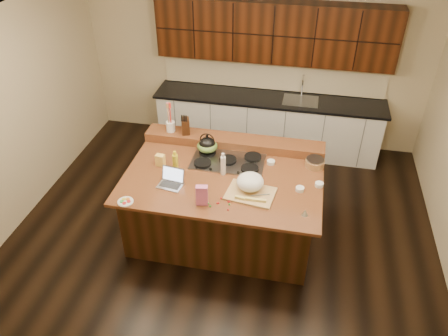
# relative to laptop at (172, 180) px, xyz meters

# --- Properties ---
(room) EXTENTS (5.52, 5.02, 2.72)m
(room) POSITION_rel_laptop_xyz_m (0.56, 0.28, 0.38)
(room) COLOR black
(room) RESTS_ON ground
(island) EXTENTS (2.40, 1.60, 0.92)m
(island) POSITION_rel_laptop_xyz_m (0.56, 0.28, -0.51)
(island) COLOR black
(island) RESTS_ON ground
(back_ledge) EXTENTS (2.40, 0.30, 0.12)m
(back_ledge) POSITION_rel_laptop_xyz_m (0.56, 0.98, 0.01)
(back_ledge) COLOR black
(back_ledge) RESTS_ON island
(cooktop) EXTENTS (0.92, 0.52, 0.05)m
(cooktop) POSITION_rel_laptop_xyz_m (0.56, 0.58, -0.04)
(cooktop) COLOR gray
(cooktop) RESTS_ON island
(back_counter) EXTENTS (3.70, 0.66, 2.40)m
(back_counter) POSITION_rel_laptop_xyz_m (0.87, 2.51, 0.01)
(back_counter) COLOR silver
(back_counter) RESTS_ON ground
(kettle) EXTENTS (0.29, 0.29, 0.20)m
(kettle) POSITION_rel_laptop_xyz_m (0.26, 0.71, 0.09)
(kettle) COLOR black
(kettle) RESTS_ON cooktop
(green_bowl) EXTENTS (0.34, 0.34, 0.15)m
(green_bowl) POSITION_rel_laptop_xyz_m (0.26, 0.71, 0.07)
(green_bowl) COLOR #4E702C
(green_bowl) RESTS_ON cooktop
(laptop) EXTENTS (0.31, 0.26, 0.20)m
(laptop) POSITION_rel_laptop_xyz_m (0.00, 0.00, 0.00)
(laptop) COLOR #B7B7BC
(laptop) RESTS_ON island
(oil_bottle) EXTENTS (0.09, 0.09, 0.27)m
(oil_bottle) POSITION_rel_laptop_xyz_m (-0.01, 0.21, 0.08)
(oil_bottle) COLOR gold
(oil_bottle) RESTS_ON island
(vinegar_bottle) EXTENTS (0.07, 0.07, 0.25)m
(vinegar_bottle) POSITION_rel_laptop_xyz_m (0.56, 0.32, 0.07)
(vinegar_bottle) COLOR silver
(vinegar_bottle) RESTS_ON island
(wooden_tray) EXTENTS (0.59, 0.47, 0.22)m
(wooden_tray) POSITION_rel_laptop_xyz_m (0.93, 0.05, 0.05)
(wooden_tray) COLOR tan
(wooden_tray) RESTS_ON island
(ramekin_a) EXTENTS (0.11, 0.11, 0.04)m
(ramekin_a) POSITION_rel_laptop_xyz_m (1.71, 0.31, -0.03)
(ramekin_a) COLOR white
(ramekin_a) RESTS_ON island
(ramekin_b) EXTENTS (0.13, 0.13, 0.04)m
(ramekin_b) POSITION_rel_laptop_xyz_m (1.50, 0.18, -0.03)
(ramekin_b) COLOR white
(ramekin_b) RESTS_ON island
(ramekin_c) EXTENTS (0.13, 0.13, 0.04)m
(ramekin_c) POSITION_rel_laptop_xyz_m (1.10, 0.65, -0.03)
(ramekin_c) COLOR white
(ramekin_c) RESTS_ON island
(strainer_bowl) EXTENTS (0.28, 0.28, 0.09)m
(strainer_bowl) POSITION_rel_laptop_xyz_m (1.64, 0.71, -0.01)
(strainer_bowl) COLOR #996B3F
(strainer_bowl) RESTS_ON island
(kitchen_timer) EXTENTS (0.09, 0.09, 0.07)m
(kitchen_timer) POSITION_rel_laptop_xyz_m (1.58, -0.23, -0.02)
(kitchen_timer) COLOR silver
(kitchen_timer) RESTS_ON island
(pink_bag) EXTENTS (0.14, 0.09, 0.24)m
(pink_bag) POSITION_rel_laptop_xyz_m (0.44, -0.28, 0.07)
(pink_bag) COLOR pink
(pink_bag) RESTS_ON island
(candy_plate) EXTENTS (0.19, 0.19, 0.01)m
(candy_plate) POSITION_rel_laptop_xyz_m (-0.41, -0.43, -0.05)
(candy_plate) COLOR white
(candy_plate) RESTS_ON island
(package_box) EXTENTS (0.12, 0.09, 0.15)m
(package_box) POSITION_rel_laptop_xyz_m (-0.25, 0.34, 0.02)
(package_box) COLOR #F8CB57
(package_box) RESTS_ON island
(utensil_crock) EXTENTS (0.12, 0.12, 0.14)m
(utensil_crock) POSITION_rel_laptop_xyz_m (-0.31, 0.98, 0.14)
(utensil_crock) COLOR white
(utensil_crock) RESTS_ON back_ledge
(knife_block) EXTENTS (0.15, 0.19, 0.20)m
(knife_block) POSITION_rel_laptop_xyz_m (-0.10, 0.98, 0.17)
(knife_block) COLOR black
(knife_block) RESTS_ON back_ledge
(gumdrop_0) EXTENTS (0.02, 0.02, 0.02)m
(gumdrop_0) POSITION_rel_laptop_xyz_m (0.62, -0.24, -0.04)
(gumdrop_0) COLOR red
(gumdrop_0) RESTS_ON island
(gumdrop_1) EXTENTS (0.02, 0.02, 0.02)m
(gumdrop_1) POSITION_rel_laptop_xyz_m (0.54, -0.31, -0.04)
(gumdrop_1) COLOR #198C26
(gumdrop_1) RESTS_ON island
(gumdrop_2) EXTENTS (0.02, 0.02, 0.02)m
(gumdrop_2) POSITION_rel_laptop_xyz_m (0.61, -0.25, -0.04)
(gumdrop_2) COLOR red
(gumdrop_2) RESTS_ON island
(gumdrop_3) EXTENTS (0.02, 0.02, 0.02)m
(gumdrop_3) POSITION_rel_laptop_xyz_m (0.42, -0.29, -0.04)
(gumdrop_3) COLOR #198C26
(gumdrop_3) RESTS_ON island
(gumdrop_4) EXTENTS (0.02, 0.02, 0.02)m
(gumdrop_4) POSITION_rel_laptop_xyz_m (0.73, -0.19, -0.04)
(gumdrop_4) COLOR red
(gumdrop_4) RESTS_ON island
(gumdrop_5) EXTENTS (0.02, 0.02, 0.02)m
(gumdrop_5) POSITION_rel_laptop_xyz_m (0.75, -0.24, -0.04)
(gumdrop_5) COLOR #198C26
(gumdrop_5) RESTS_ON island
(gumdrop_6) EXTENTS (0.02, 0.02, 0.02)m
(gumdrop_6) POSITION_rel_laptop_xyz_m (0.41, -0.28, -0.04)
(gumdrop_6) COLOR red
(gumdrop_6) RESTS_ON island
(gumdrop_7) EXTENTS (0.02, 0.02, 0.02)m
(gumdrop_7) POSITION_rel_laptop_xyz_m (0.45, -0.20, -0.04)
(gumdrop_7) COLOR #198C26
(gumdrop_7) RESTS_ON island
(gumdrop_8) EXTENTS (0.02, 0.02, 0.02)m
(gumdrop_8) POSITION_rel_laptop_xyz_m (0.75, -0.33, -0.04)
(gumdrop_8) COLOR red
(gumdrop_8) RESTS_ON island
(gumdrop_9) EXTENTS (0.02, 0.02, 0.02)m
(gumdrop_9) POSITION_rel_laptop_xyz_m (0.51, -0.27, -0.04)
(gumdrop_9) COLOR #198C26
(gumdrop_9) RESTS_ON island
(gumdrop_10) EXTENTS (0.02, 0.02, 0.02)m
(gumdrop_10) POSITION_rel_laptop_xyz_m (0.63, -0.15, -0.04)
(gumdrop_10) COLOR red
(gumdrop_10) RESTS_ON island
(gumdrop_11) EXTENTS (0.02, 0.02, 0.02)m
(gumdrop_11) POSITION_rel_laptop_xyz_m (0.34, -0.16, -0.04)
(gumdrop_11) COLOR #198C26
(gumdrop_11) RESTS_ON island
(gumdrop_12) EXTENTS (0.02, 0.02, 0.02)m
(gumdrop_12) POSITION_rel_laptop_xyz_m (0.72, -0.20, -0.04)
(gumdrop_12) COLOR red
(gumdrop_12) RESTS_ON island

